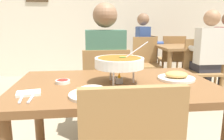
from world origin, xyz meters
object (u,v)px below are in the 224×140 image
at_px(chair_bg_window, 146,60).
at_px(chair_bg_corner, 172,56).
at_px(dining_table_main, 115,101).
at_px(sauce_dish, 63,81).
at_px(patron_bg_right, 207,51).
at_px(patron_bg_left, 144,44).
at_px(chair_diner_main, 106,89).
at_px(curry_bowl, 119,63).
at_px(rice_plate, 92,92).
at_px(chair_bg_left, 147,56).
at_px(dining_table_far, 187,54).
at_px(appetizer_plate, 176,76).
at_px(diner_main, 105,64).
at_px(chair_bg_right, 200,66).

bearing_deg(chair_bg_window, chair_bg_corner, 32.30).
relative_size(dining_table_main, sauce_dish, 13.70).
relative_size(sauce_dish, patron_bg_right, 0.07).
bearing_deg(chair_bg_window, patron_bg_left, 78.65).
xyz_separation_m(chair_diner_main, patron_bg_left, (0.91, 1.99, 0.24)).
height_order(curry_bowl, rice_plate, curry_bowl).
distance_m(curry_bowl, sauce_dish, 0.37).
height_order(dining_table_main, chair_bg_left, chair_bg_left).
bearing_deg(chair_bg_corner, patron_bg_left, 179.39).
xyz_separation_m(sauce_dish, patron_bg_left, (1.23, 2.66, -0.03)).
xyz_separation_m(chair_diner_main, chair_bg_left, (0.97, 2.05, 0.00)).
xyz_separation_m(sauce_dish, dining_table_far, (1.83, 2.13, -0.15)).
bearing_deg(chair_bg_corner, appetizer_plate, -111.44).
distance_m(diner_main, dining_table_far, 2.08).
height_order(sauce_dish, chair_bg_window, chair_bg_window).
bearing_deg(chair_bg_left, sauce_dish, -115.53).
height_order(curry_bowl, chair_bg_corner, curry_bowl).
bearing_deg(chair_bg_window, chair_bg_left, 72.23).
xyz_separation_m(appetizer_plate, patron_bg_left, (0.49, 2.65, -0.04)).
distance_m(appetizer_plate, patron_bg_left, 2.69).
height_order(chair_bg_left, patron_bg_right, patron_bg_right).
bearing_deg(diner_main, patron_bg_right, 29.62).
height_order(dining_table_main, patron_bg_right, patron_bg_right).
bearing_deg(chair_bg_right, chair_bg_corner, 92.29).
relative_size(dining_table_far, chair_bg_window, 1.11).
bearing_deg(patron_bg_left, chair_diner_main, -114.44).
relative_size(chair_bg_left, chair_bg_window, 1.00).
distance_m(chair_bg_right, patron_bg_left, 1.18).
distance_m(diner_main, chair_bg_right, 1.79).
distance_m(dining_table_far, chair_bg_left, 0.80).
xyz_separation_m(chair_diner_main, dining_table_far, (1.51, 1.46, 0.12)).
height_order(chair_bg_corner, patron_bg_left, patron_bg_left).
height_order(diner_main, chair_bg_corner, diner_main).
distance_m(dining_table_main, patron_bg_left, 2.83).
bearing_deg(dining_table_main, chair_bg_right, 48.45).
bearing_deg(dining_table_main, patron_bg_left, 71.33).
height_order(sauce_dish, patron_bg_left, patron_bg_left).
relative_size(dining_table_main, curry_bowl, 3.71).
height_order(chair_bg_window, patron_bg_left, patron_bg_left).
distance_m(dining_table_main, chair_bg_left, 2.91).
distance_m(chair_bg_right, patron_bg_right, 0.26).
bearing_deg(rice_plate, sauce_dish, 123.21).
distance_m(appetizer_plate, chair_bg_right, 1.99).
bearing_deg(appetizer_plate, chair_diner_main, 122.56).
distance_m(rice_plate, chair_bg_right, 2.55).
relative_size(dining_table_main, appetizer_plate, 5.14).
relative_size(diner_main, chair_bg_right, 1.46).
relative_size(chair_bg_left, chair_bg_corner, 1.00).
bearing_deg(patron_bg_left, rice_plate, -109.81).
relative_size(curry_bowl, chair_bg_left, 0.37).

